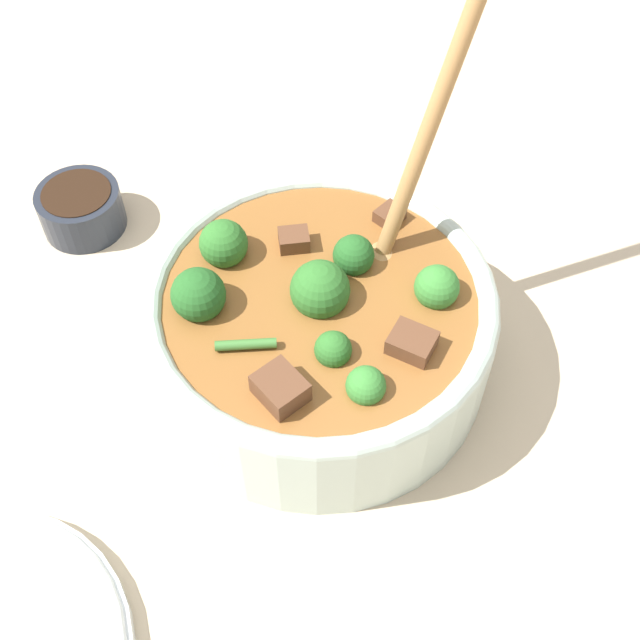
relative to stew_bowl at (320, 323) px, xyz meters
The scene contains 3 objects.
ground_plane 0.05m from the stew_bowl, 152.19° to the right, with size 4.00×4.00×0.00m, color #C6B293.
stew_bowl is the anchor object (origin of this frame).
condiment_bowl 0.26m from the stew_bowl, 44.19° to the left, with size 0.07×0.07×0.04m.
Camera 1 is at (-0.35, 0.06, 0.52)m, focal length 45.00 mm.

